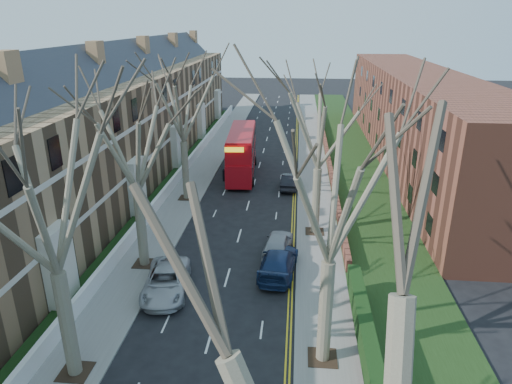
# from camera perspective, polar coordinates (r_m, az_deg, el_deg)

# --- Properties ---
(pavement_left) EXTENTS (3.00, 102.00, 0.12)m
(pavement_left) POSITION_cam_1_polar(r_m,az_deg,el_deg) (52.20, -6.14, 3.63)
(pavement_left) COLOR slate
(pavement_left) RESTS_ON ground
(pavement_right) EXTENTS (3.00, 102.00, 0.12)m
(pavement_right) POSITION_cam_1_polar(r_m,az_deg,el_deg) (51.24, 7.16, 3.26)
(pavement_right) COLOR slate
(pavement_right) RESTS_ON ground
(terrace_left) EXTENTS (9.70, 78.00, 13.60)m
(terrace_left) POSITION_cam_1_polar(r_m,az_deg,el_deg) (45.65, -17.92, 7.36)
(terrace_left) COLOR brown
(terrace_left) RESTS_ON ground
(flats_right) EXTENTS (13.97, 54.00, 10.00)m
(flats_right) POSITION_cam_1_polar(r_m,az_deg,el_deg) (55.49, 19.34, 8.86)
(flats_right) COLOR brown
(flats_right) RESTS_ON ground
(front_wall_left) EXTENTS (0.30, 78.00, 1.00)m
(front_wall_left) POSITION_cam_1_polar(r_m,az_deg,el_deg) (45.02, -10.19, 1.34)
(front_wall_left) COLOR white
(front_wall_left) RESTS_ON ground
(grass_verge_right) EXTENTS (6.00, 102.00, 0.06)m
(grass_verge_right) POSITION_cam_1_polar(r_m,az_deg,el_deg) (51.57, 12.17, 3.16)
(grass_verge_right) COLOR #1C3312
(grass_verge_right) RESTS_ON ground
(tree_left_mid) EXTENTS (10.50, 10.50, 14.71)m
(tree_left_mid) POSITION_cam_1_polar(r_m,az_deg,el_deg) (19.56, -25.25, 1.47)
(tree_left_mid) COLOR #6D634E
(tree_left_mid) RESTS_ON ground
(tree_left_far) EXTENTS (10.15, 10.15, 14.22)m
(tree_left_far) POSITION_cam_1_polar(r_m,az_deg,el_deg) (28.35, -15.29, 7.59)
(tree_left_far) COLOR #6D634E
(tree_left_far) RESTS_ON ground
(tree_left_dist) EXTENTS (10.50, 10.50, 14.71)m
(tree_left_dist) POSITION_cam_1_polar(r_m,az_deg,el_deg) (39.56, -9.37, 12.09)
(tree_left_dist) COLOR #6D634E
(tree_left_dist) RESTS_ON ground
(tree_right_mid) EXTENTS (10.50, 10.50, 14.71)m
(tree_right_mid) POSITION_cam_1_polar(r_m,az_deg,el_deg) (18.85, 9.77, 2.53)
(tree_right_mid) COLOR #6D634E
(tree_right_mid) RESTS_ON ground
(tree_right_far) EXTENTS (10.15, 10.15, 14.22)m
(tree_right_far) POSITION_cam_1_polar(r_m,az_deg,el_deg) (32.48, 8.07, 9.73)
(tree_right_far) COLOR #6D634E
(tree_right_far) RESTS_ON ground
(double_decker_bus) EXTENTS (3.30, 11.18, 4.62)m
(double_decker_bus) POSITION_cam_1_polar(r_m,az_deg,el_deg) (47.55, -1.79, 4.81)
(double_decker_bus) COLOR #A40B13
(double_decker_bus) RESTS_ON ground
(car_left_far) EXTENTS (3.13, 5.63, 1.49)m
(car_left_far) POSITION_cam_1_polar(r_m,az_deg,el_deg) (28.21, -11.17, -10.87)
(car_left_far) COLOR #ACACB1
(car_left_far) RESTS_ON ground
(car_right_near) EXTENTS (2.67, 5.56, 1.56)m
(car_right_near) POSITION_cam_1_polar(r_m,az_deg,el_deg) (29.63, 2.81, -8.71)
(car_right_near) COLOR #16264D
(car_right_near) RESTS_ON ground
(car_right_mid) EXTENTS (2.23, 4.58, 1.51)m
(car_right_mid) POSITION_cam_1_polar(r_m,az_deg,el_deg) (31.92, 2.74, -6.47)
(car_right_mid) COLOR #9B9DA4
(car_right_mid) RESTS_ON ground
(car_right_far) EXTENTS (1.70, 4.39, 1.43)m
(car_right_far) POSITION_cam_1_polar(r_m,az_deg,el_deg) (44.18, 4.19, 1.37)
(car_right_far) COLOR black
(car_right_far) RESTS_ON ground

